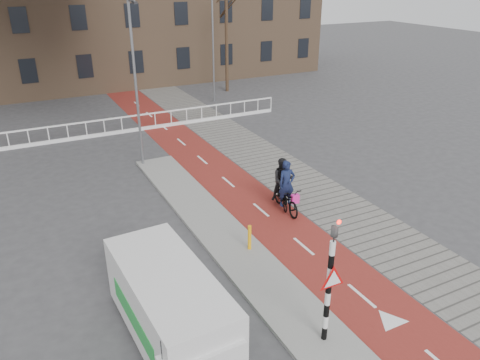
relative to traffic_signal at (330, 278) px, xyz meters
name	(u,v)px	position (x,y,z in m)	size (l,w,h in m)	color
ground	(300,291)	(0.60, 2.02, -1.99)	(120.00, 120.00, 0.00)	#38383A
bike_lane	(210,167)	(2.10, 12.02, -1.98)	(2.50, 60.00, 0.01)	maroon
sidewalk	(261,157)	(4.90, 12.02, -1.98)	(3.00, 60.00, 0.01)	slate
curb_island	(221,233)	(-0.10, 6.02, -1.93)	(1.80, 16.00, 0.12)	gray
traffic_signal	(330,278)	(0.00, 0.00, 0.00)	(0.80, 0.80, 3.68)	black
bollard	(250,237)	(0.28, 4.58, -1.43)	(0.12, 0.12, 0.88)	#F9A90D
cyclist_near	(286,194)	(2.95, 6.54, -1.28)	(0.91, 2.08, 2.09)	black
cyclist_far	(283,186)	(3.05, 7.00, -1.15)	(1.14, 1.95, 2.02)	black
van	(170,305)	(-3.40, 1.94, -0.94)	(2.09, 4.73, 2.00)	silver
railing	(49,138)	(-4.40, 19.02, -1.68)	(28.00, 0.10, 0.99)	silver
tree_right	(227,38)	(9.50, 25.59, 2.00)	(0.25, 0.25, 7.99)	#312315
streetlight_near	(136,88)	(-0.75, 13.64, 1.83)	(0.12, 0.12, 7.64)	slate
streetlight_right	(213,37)	(7.33, 23.23, 2.47)	(0.12, 0.12, 8.93)	slate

